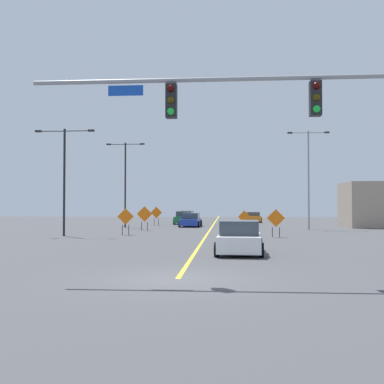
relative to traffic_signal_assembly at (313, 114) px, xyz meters
name	(u,v)px	position (x,y,z in m)	size (l,w,h in m)	color
ground	(178,279)	(-4.08, 0.01, -4.99)	(138.96, 138.96, 0.00)	#444447
road_centre_stripe	(214,224)	(-4.08, 38.61, -4.98)	(0.16, 77.20, 0.01)	yellow
traffic_signal_assembly	(313,114)	(0.00, 0.00, 0.00)	(13.19, 0.44, 6.79)	gray
street_lamp_mid_left	(309,171)	(4.86, 28.22, 0.29)	(3.76, 0.24, 8.98)	gray
street_lamp_mid_right	(64,171)	(-14.25, 18.13, -0.31)	(4.35, 0.24, 7.73)	black
street_lamp_far_right	(125,177)	(-12.62, 30.72, 0.01)	(3.82, 0.24, 8.43)	black
construction_sign_median_far	(126,218)	(-10.08, 19.57, -3.72)	(1.19, 0.28, 1.98)	orange
construction_sign_left_shoulder	(145,215)	(-9.71, 25.38, -3.64)	(1.36, 0.05, 2.12)	orange
construction_sign_left_lane	(244,218)	(-1.03, 26.80, -3.90)	(1.12, 0.18, 1.74)	orange
construction_sign_right_shoulder	(156,214)	(-10.11, 34.67, -3.69)	(1.26, 0.26, 2.04)	orange
construction_sign_median_near	(276,219)	(0.81, 18.04, -3.76)	(1.25, 0.10, 1.95)	orange
car_orange_far	(253,217)	(0.72, 44.64, -4.37)	(2.12, 4.30, 1.32)	orange
car_white_near	(240,238)	(-1.99, 7.21, -4.28)	(2.30, 4.10, 1.53)	white
car_blue_mid	(191,220)	(-6.27, 32.77, -4.32)	(2.17, 4.54, 1.40)	#1E389E
car_red_passing	(187,217)	(-7.58, 44.02, -4.30)	(2.08, 4.11, 1.48)	red
car_green_approaching	(185,218)	(-7.45, 38.82, -4.28)	(2.27, 4.59, 1.48)	#196B38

